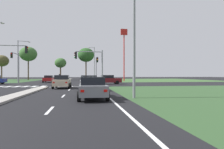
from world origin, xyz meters
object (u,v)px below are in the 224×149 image
at_px(car_grey_seventh, 92,87).
at_px(traffic_signal_far_left, 16,62).
at_px(car_red_sixth, 49,79).
at_px(treeline_third, 61,63).
at_px(street_lamp_near, 136,26).
at_px(car_silver_second, 89,83).
at_px(street_lamp_third, 19,59).
at_px(treeline_near, 2,61).
at_px(traffic_signal_near_left, 1,57).
at_px(street_lamp_fourth, 94,62).
at_px(pedestrian_at_median, 60,77).
at_px(fastfood_pole_sign, 124,44).
at_px(traffic_signal_far_right, 97,65).
at_px(traffic_signal_near_right, 92,61).
at_px(car_maroon_near, 108,80).
at_px(car_beige_third, 62,82).
at_px(treeline_second, 28,54).
at_px(car_white_fifth, 61,77).
at_px(treeline_fourth, 86,55).

bearing_deg(car_grey_seventh, traffic_signal_far_left, 117.65).
relative_size(car_red_sixth, treeline_third, 0.62).
bearing_deg(street_lamp_near, car_silver_second, 115.85).
xyz_separation_m(street_lamp_third, treeline_near, (-11.56, 20.62, 0.92)).
distance_m(street_lamp_near, treeline_near, 57.56).
xyz_separation_m(traffic_signal_near_left, street_lamp_fourth, (14.01, 37.48, 1.96)).
height_order(pedestrian_at_median, treeline_near, treeline_near).
xyz_separation_m(fastfood_pole_sign, treeline_third, (-17.62, 10.19, -4.69)).
xyz_separation_m(traffic_signal_far_right, treeline_near, (-27.50, 24.69, 2.29)).
xyz_separation_m(traffic_signal_near_right, street_lamp_near, (2.61, -13.49, 1.62)).
xyz_separation_m(treeline_near, treeline_third, (17.93, -3.01, -0.67)).
bearing_deg(treeline_third, car_maroon_near, -67.53).
distance_m(car_beige_third, treeline_second, 40.69).
bearing_deg(street_lamp_fourth, street_lamp_near, -89.61).
height_order(treeline_second, treeline_third, treeline_second).
distance_m(street_lamp_fourth, pedestrian_at_median, 23.39).
relative_size(traffic_signal_far_left, traffic_signal_far_right, 1.12).
relative_size(traffic_signal_near_right, treeline_second, 0.50).
bearing_deg(traffic_signal_far_left, car_silver_second, -54.85).
bearing_deg(car_silver_second, treeline_third, 100.57).
distance_m(traffic_signal_near_left, treeline_third, 33.63).
distance_m(car_red_sixth, traffic_signal_near_left, 16.58).
xyz_separation_m(traffic_signal_far_right, street_lamp_fourth, (0.80, 25.74, 2.37)).
xyz_separation_m(traffic_signal_near_left, street_lamp_third, (-2.73, 15.80, 0.96)).
xyz_separation_m(street_lamp_near, pedestrian_at_median, (-8.92, 29.72, -3.87)).
distance_m(traffic_signal_near_left, treeline_second, 35.58).
distance_m(car_white_fifth, traffic_signal_far_right, 29.47).
relative_size(traffic_signal_near_left, treeline_fourth, 0.58).
bearing_deg(traffic_signal_far_left, car_maroon_near, -17.79).
distance_m(street_lamp_near, fastfood_pole_sign, 37.66).
xyz_separation_m(traffic_signal_far_left, treeline_third, (5.63, 21.64, 1.22)).
distance_m(car_red_sixth, pedestrian_at_median, 2.28).
distance_m(street_lamp_third, fastfood_pole_sign, 25.59).
relative_size(car_white_fifth, traffic_signal_far_left, 0.78).
bearing_deg(pedestrian_at_median, car_white_fifth, 137.34).
bearing_deg(street_lamp_fourth, car_grey_seventh, -93.10).
bearing_deg(treeline_second, pedestrian_at_median, -58.23).
height_order(traffic_signal_near_right, treeline_third, treeline_third).
distance_m(car_silver_second, car_red_sixth, 24.18).
relative_size(street_lamp_near, treeline_third, 1.35).
bearing_deg(traffic_signal_near_left, street_lamp_fourth, 69.50).
distance_m(car_white_fifth, traffic_signal_far_left, 28.18).
relative_size(car_maroon_near, car_red_sixth, 1.11).
height_order(traffic_signal_far_right, street_lamp_fourth, street_lamp_fourth).
distance_m(traffic_signal_far_right, fastfood_pole_sign, 15.38).
relative_size(traffic_signal_far_left, pedestrian_at_median, 3.24).
distance_m(street_lamp_third, street_lamp_fourth, 27.41).
bearing_deg(treeline_second, treeline_near, 169.05).
height_order(traffic_signal_far_left, treeline_third, treeline_third).
xyz_separation_m(treeline_near, treeline_fourth, (25.63, -3.43, 1.84)).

